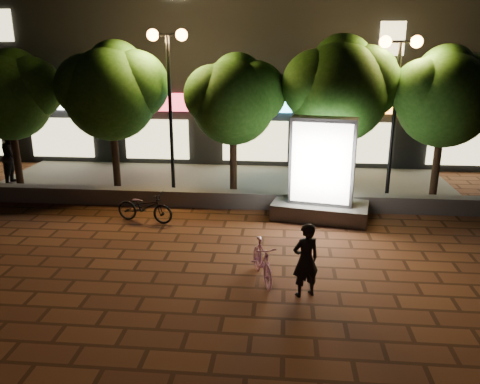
# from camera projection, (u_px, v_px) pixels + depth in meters

# --- Properties ---
(ground) EXTENTS (80.00, 80.00, 0.00)m
(ground) POSITION_uv_depth(u_px,v_px,m) (188.00, 262.00, 11.16)
(ground) COLOR brown
(ground) RESTS_ON ground
(retaining_wall) EXTENTS (16.00, 0.45, 0.50)m
(retaining_wall) POSITION_uv_depth(u_px,v_px,m) (213.00, 199.00, 14.90)
(retaining_wall) COLOR #615F5A
(retaining_wall) RESTS_ON ground
(sidewalk) EXTENTS (16.00, 5.00, 0.08)m
(sidewalk) POSITION_uv_depth(u_px,v_px,m) (223.00, 183.00, 17.34)
(sidewalk) COLOR #615F5A
(sidewalk) RESTS_ON ground
(building_block) EXTENTS (28.00, 8.12, 11.30)m
(building_block) POSITION_uv_depth(u_px,v_px,m) (239.00, 39.00, 22.05)
(building_block) COLOR black
(building_block) RESTS_ON ground
(tree_far_left) EXTENTS (3.36, 2.80, 4.63)m
(tree_far_left) POSITION_uv_depth(u_px,v_px,m) (10.00, 92.00, 16.00)
(tree_far_left) COLOR #331F13
(tree_far_left) RESTS_ON sidewalk
(tree_left) EXTENTS (3.60, 3.00, 4.89)m
(tree_left) POSITION_uv_depth(u_px,v_px,m) (112.00, 88.00, 15.65)
(tree_left) COLOR #331F13
(tree_left) RESTS_ON sidewalk
(tree_mid) EXTENTS (3.24, 2.70, 4.50)m
(tree_mid) POSITION_uv_depth(u_px,v_px,m) (235.00, 96.00, 15.36)
(tree_mid) COLOR #331F13
(tree_mid) RESTS_ON sidewalk
(tree_right) EXTENTS (3.72, 3.10, 5.07)m
(tree_right) POSITION_uv_depth(u_px,v_px,m) (341.00, 86.00, 14.97)
(tree_right) COLOR #331F13
(tree_right) RESTS_ON sidewalk
(tree_far_right) EXTENTS (3.48, 2.90, 4.76)m
(tree_far_right) POSITION_uv_depth(u_px,v_px,m) (446.00, 93.00, 14.75)
(tree_far_right) COLOR #331F13
(tree_far_right) RESTS_ON sidewalk
(street_lamp_left) EXTENTS (1.26, 0.36, 5.18)m
(street_lamp_left) POSITION_uv_depth(u_px,v_px,m) (169.00, 70.00, 15.05)
(street_lamp_left) COLOR black
(street_lamp_left) RESTS_ON sidewalk
(street_lamp_right) EXTENTS (1.26, 0.36, 4.98)m
(street_lamp_right) POSITION_uv_depth(u_px,v_px,m) (398.00, 76.00, 14.48)
(street_lamp_right) COLOR black
(street_lamp_right) RESTS_ON sidewalk
(ad_kiosk) EXTENTS (2.89, 1.83, 2.91)m
(ad_kiosk) POSITION_uv_depth(u_px,v_px,m) (322.00, 179.00, 13.66)
(ad_kiosk) COLOR #615F5A
(ad_kiosk) RESTS_ON ground
(scooter_pink) EXTENTS (0.84, 1.52, 0.88)m
(scooter_pink) POSITION_uv_depth(u_px,v_px,m) (262.00, 261.00, 10.19)
(scooter_pink) COLOR #E18CC7
(scooter_pink) RESTS_ON ground
(rider) EXTENTS (0.66, 0.57, 1.54)m
(rider) POSITION_uv_depth(u_px,v_px,m) (306.00, 260.00, 9.47)
(rider) COLOR black
(rider) RESTS_ON ground
(scooter_parked) EXTENTS (1.75, 0.89, 0.88)m
(scooter_parked) POSITION_uv_depth(u_px,v_px,m) (145.00, 207.00, 13.56)
(scooter_parked) COLOR black
(scooter_parked) RESTS_ON ground
(pedestrian) EXTENTS (0.81, 0.99, 1.89)m
(pedestrian) POSITION_uv_depth(u_px,v_px,m) (13.00, 156.00, 16.98)
(pedestrian) COLOR black
(pedestrian) RESTS_ON sidewalk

